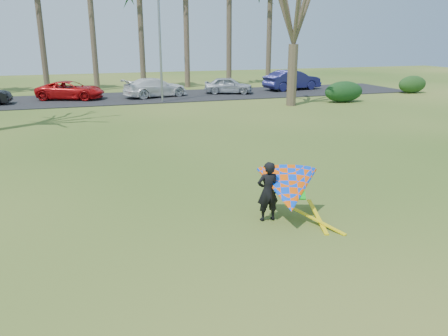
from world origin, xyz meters
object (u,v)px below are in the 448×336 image
object	(u,v)px
bare_tree_right	(295,2)
car_2	(71,90)
car_3	(155,87)
car_5	(292,80)
streetlight	(162,36)
kite_flyer	(287,190)
car_4	(228,85)

from	to	relation	value
bare_tree_right	car_2	bearing A→B (deg)	152.59
car_3	car_5	size ratio (longest dim) A/B	0.96
streetlight	car_3	size ratio (longest dim) A/B	1.65
car_2	car_3	world-z (taller)	car_3
car_5	kite_flyer	bearing A→B (deg)	142.22
car_3	car_4	bearing A→B (deg)	-104.25
car_2	car_5	bearing A→B (deg)	-68.78
kite_flyer	bare_tree_right	bearing A→B (deg)	63.12
bare_tree_right	car_3	xyz separation A→B (m)	(-7.99, 6.78, -5.80)
streetlight	kite_flyer	distance (m)	21.75
bare_tree_right	car_2	xyz separation A→B (m)	(-14.08, 7.30, -5.85)
bare_tree_right	kite_flyer	world-z (taller)	bare_tree_right
bare_tree_right	streetlight	size ratio (longest dim) A/B	1.15
car_3	car_4	world-z (taller)	car_3
streetlight	car_5	xyz separation A→B (m)	(11.77, 3.70, -3.57)
car_2	car_5	size ratio (longest dim) A/B	0.94
streetlight	car_3	xyz separation A→B (m)	(-0.15, 2.78, -3.70)
car_2	car_5	distance (m)	18.02
car_5	kite_flyer	distance (m)	28.18
car_2	car_3	xyz separation A→B (m)	(6.10, -0.52, 0.05)
car_5	car_2	bearing A→B (deg)	80.41
car_5	kite_flyer	size ratio (longest dim) A/B	2.11
car_4	kite_flyer	bearing A→B (deg)	-173.98
car_4	car_5	world-z (taller)	car_5
streetlight	bare_tree_right	bearing A→B (deg)	-27.03
car_3	car_5	bearing A→B (deg)	-101.60
car_2	kite_flyer	size ratio (longest dim) A/B	1.98
car_2	car_3	distance (m)	6.12
bare_tree_right	car_4	world-z (taller)	bare_tree_right
car_4	car_5	xyz separation A→B (m)	(6.02, 0.74, 0.18)
streetlight	car_2	distance (m)	8.00
bare_tree_right	streetlight	bearing A→B (deg)	152.97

